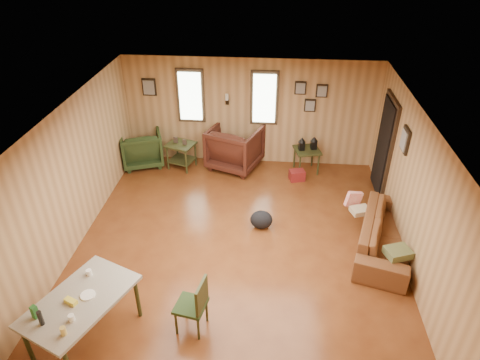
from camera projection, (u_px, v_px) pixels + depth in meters
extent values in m
cube|color=brown|center=(238.00, 244.00, 7.47)|extent=(5.50, 6.00, 0.02)
cube|color=#997C5B|center=(238.00, 115.00, 6.20)|extent=(5.50, 6.00, 0.02)
cube|color=tan|center=(250.00, 112.00, 9.39)|extent=(5.50, 0.02, 2.40)
cube|color=tan|center=(210.00, 345.00, 4.28)|extent=(5.50, 0.02, 2.40)
cube|color=tan|center=(71.00, 177.00, 7.04)|extent=(0.02, 6.00, 2.40)
cube|color=tan|center=(415.00, 193.00, 6.63)|extent=(0.02, 6.00, 2.40)
cube|color=black|center=(191.00, 96.00, 9.27)|extent=(0.60, 0.05, 1.20)
cube|color=#E0F2D1|center=(190.00, 96.00, 9.23)|extent=(0.48, 0.04, 1.06)
cube|color=black|center=(264.00, 98.00, 9.15)|extent=(0.60, 0.05, 1.20)
cube|color=#E0F2D1|center=(264.00, 99.00, 9.11)|extent=(0.48, 0.04, 1.06)
cube|color=black|center=(227.00, 102.00, 9.24)|extent=(0.07, 0.05, 0.12)
cylinder|color=silver|center=(227.00, 97.00, 9.12)|extent=(0.07, 0.07, 0.14)
cube|color=black|center=(385.00, 147.00, 8.39)|extent=(0.06, 1.00, 2.05)
cube|color=black|center=(383.00, 147.00, 8.39)|extent=(0.04, 0.82, 1.90)
cube|color=black|center=(300.00, 88.00, 8.96)|extent=(0.24, 0.04, 0.28)
cube|color=#9E998C|center=(300.00, 88.00, 8.93)|extent=(0.19, 0.02, 0.22)
cube|color=black|center=(322.00, 91.00, 8.95)|extent=(0.24, 0.04, 0.28)
cube|color=#9E998C|center=(322.00, 91.00, 8.93)|extent=(0.19, 0.02, 0.22)
cube|color=black|center=(310.00, 105.00, 9.14)|extent=(0.24, 0.04, 0.28)
cube|color=#9E998C|center=(310.00, 106.00, 9.12)|extent=(0.19, 0.02, 0.22)
cube|color=black|center=(149.00, 87.00, 9.24)|extent=(0.30, 0.04, 0.38)
cube|color=#9E998C|center=(149.00, 88.00, 9.22)|extent=(0.24, 0.02, 0.31)
cube|color=black|center=(405.00, 140.00, 7.09)|extent=(0.04, 0.34, 0.42)
cube|color=#9E998C|center=(404.00, 140.00, 7.09)|extent=(0.02, 0.27, 0.34)
imported|color=brown|center=(388.00, 229.00, 7.14)|extent=(1.17, 2.17, 0.82)
imported|color=#431D14|center=(235.00, 145.00, 9.49)|extent=(1.31, 1.27, 1.07)
imported|color=#263819|center=(141.00, 146.00, 9.64)|extent=(1.10, 1.07, 0.90)
cube|color=#323819|center=(181.00, 145.00, 9.44)|extent=(0.71, 0.68, 0.04)
cube|color=#323819|center=(182.00, 160.00, 9.64)|extent=(0.64, 0.61, 0.03)
cylinder|color=#323819|center=(168.00, 158.00, 9.51)|extent=(0.05, 0.05, 0.56)
cylinder|color=#323819|center=(186.00, 162.00, 9.35)|extent=(0.05, 0.05, 0.56)
cylinder|color=#323819|center=(177.00, 150.00, 9.84)|extent=(0.05, 0.05, 0.56)
cylinder|color=#323819|center=(195.00, 154.00, 9.67)|extent=(0.05, 0.05, 0.56)
cube|color=#3E3129|center=(176.00, 140.00, 9.44)|extent=(0.10, 0.05, 0.13)
cube|color=#3E3129|center=(185.00, 142.00, 9.36)|extent=(0.09, 0.05, 0.12)
cube|color=#323819|center=(307.00, 150.00, 9.31)|extent=(0.64, 0.64, 0.04)
cylinder|color=#323819|center=(300.00, 166.00, 9.25)|extent=(0.05, 0.05, 0.52)
cylinder|color=#323819|center=(318.00, 164.00, 9.31)|extent=(0.05, 0.05, 0.52)
cylinder|color=#323819|center=(294.00, 157.00, 9.60)|extent=(0.05, 0.05, 0.52)
cylinder|color=#323819|center=(312.00, 155.00, 9.66)|extent=(0.05, 0.05, 0.52)
cube|color=black|center=(302.00, 146.00, 9.23)|extent=(0.14, 0.14, 0.19)
cone|color=black|center=(302.00, 140.00, 9.16)|extent=(0.19, 0.19, 0.10)
cube|color=black|center=(314.00, 145.00, 9.27)|extent=(0.14, 0.14, 0.19)
cone|color=black|center=(314.00, 139.00, 9.20)|extent=(0.19, 0.19, 0.10)
cube|color=maroon|center=(297.00, 175.00, 9.20)|extent=(0.36, 0.30, 0.23)
ellipsoid|color=black|center=(261.00, 220.00, 7.75)|extent=(0.42, 0.32, 0.35)
cube|color=brown|center=(398.00, 252.00, 6.54)|extent=(0.45, 0.41, 0.12)
cube|color=red|center=(354.00, 199.00, 7.63)|extent=(0.34, 0.19, 0.33)
cube|color=tan|center=(360.00, 210.00, 7.50)|extent=(0.38, 0.34, 0.09)
cube|color=#9C9582|center=(80.00, 300.00, 5.43)|extent=(1.35, 1.64, 0.05)
cylinder|color=#323819|center=(27.00, 344.00, 5.30)|extent=(0.07, 0.07, 0.68)
cylinder|color=#323819|center=(99.00, 280.00, 6.22)|extent=(0.07, 0.07, 0.68)
cylinder|color=#323819|center=(138.00, 298.00, 5.93)|extent=(0.07, 0.07, 0.68)
cylinder|color=white|center=(71.00, 318.00, 5.11)|extent=(0.10, 0.10, 0.09)
cylinder|color=white|center=(89.00, 273.00, 5.76)|extent=(0.10, 0.10, 0.09)
cube|color=#246425|center=(35.00, 312.00, 5.13)|extent=(0.09, 0.09, 0.18)
cylinder|color=black|center=(41.00, 318.00, 5.03)|extent=(0.07, 0.07, 0.21)
cylinder|color=#D3B553|center=(63.00, 331.00, 4.93)|extent=(0.09, 0.09, 0.11)
cylinder|color=white|center=(88.00, 295.00, 5.46)|extent=(0.25, 0.25, 0.02)
cube|color=yellow|center=(71.00, 301.00, 5.35)|extent=(0.19, 0.14, 0.06)
cube|color=#263819|center=(191.00, 306.00, 5.72)|extent=(0.46, 0.46, 0.05)
cube|color=#323819|center=(202.00, 296.00, 5.55)|extent=(0.11, 0.38, 0.43)
cylinder|color=#323819|center=(176.00, 323.00, 5.74)|extent=(0.04, 0.04, 0.41)
cylinder|color=#323819|center=(198.00, 329.00, 5.66)|extent=(0.04, 0.04, 0.41)
cylinder|color=#323819|center=(185.00, 305.00, 6.00)|extent=(0.04, 0.04, 0.41)
cylinder|color=#323819|center=(207.00, 310.00, 5.92)|extent=(0.04, 0.04, 0.41)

